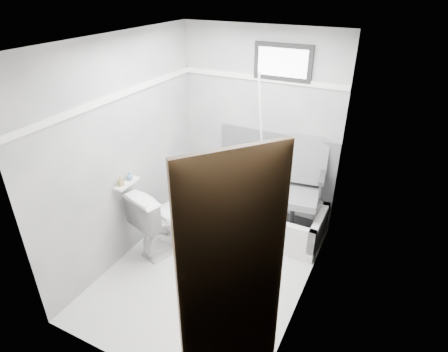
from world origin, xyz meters
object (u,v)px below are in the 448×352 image
Objects in this scene: toilet at (167,218)px; door at (248,325)px; bathtub at (261,216)px; soap_bottle_a at (121,181)px; soap_bottle_b at (129,176)px; office_chair at (295,189)px.

door reaches higher than toilet.
toilet is (-0.85, -0.79, 0.19)m from bathtub.
door is at bearing 155.47° from toilet.
door is 2.21m from soap_bottle_a.
office_chair is at bearing 32.64° from soap_bottle_b.
soap_bottle_a is 0.14m from soap_bottle_b.
office_chair is 10.10× the size of soap_bottle_a.
soap_bottle_b is (0.00, 0.14, -0.01)m from soap_bottle_a.
office_chair is 1.38× the size of toilet.
soap_bottle_b is (-1.92, 1.24, -0.04)m from door.
bathtub is at bearing 108.75° from door.
office_chair is at bearing 36.17° from soap_bottle_a.
bathtub is at bearing 175.72° from office_chair.
soap_bottle_a is at bearing -90.00° from soap_bottle_b.
office_chair is at bearing -129.40° from toilet.
door is at bearing -32.91° from soap_bottle_b.
door reaches higher than soap_bottle_a.
bathtub is at bearing -120.05° from toilet.
soap_bottle_b reaches higher than bathtub.
soap_bottle_b reaches higher than toilet.
door is (0.75, -2.21, 0.79)m from bathtub.
soap_bottle_b is at bearing 147.09° from door.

